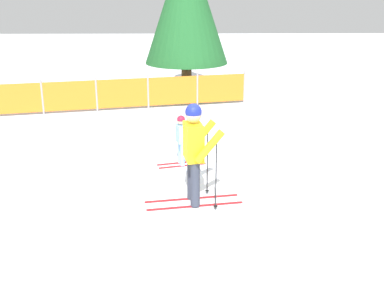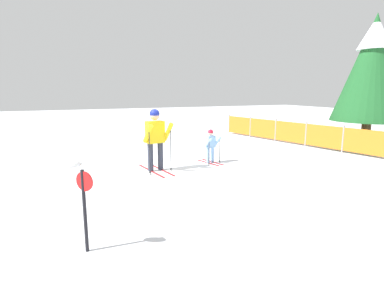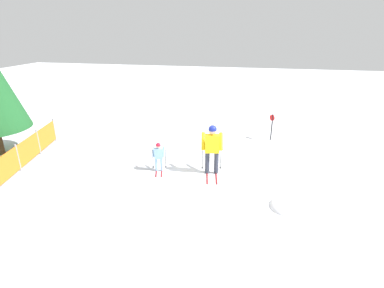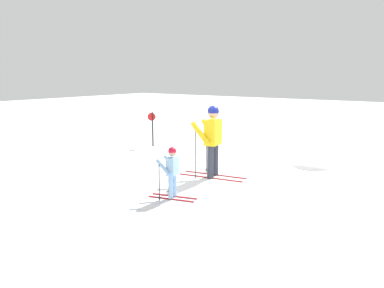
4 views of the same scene
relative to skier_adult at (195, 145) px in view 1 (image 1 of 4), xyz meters
The scene contains 5 objects.
ground_plane 1.06m from the skier_adult, 66.54° to the left, with size 60.00×60.00×0.00m, color white.
skier_adult is the anchor object (origin of this frame).
skier_child 1.92m from the skier_adult, 96.67° to the left, with size 1.03×0.55×1.07m.
safety_fence 6.87m from the skier_adult, 106.88° to the left, with size 7.56×1.73×1.02m.
snow_mound 3.10m from the skier_adult, 125.88° to the right, with size 0.98×0.83×0.39m, color white.
Camera 1 is at (-0.27, -7.74, 3.60)m, focal length 45.00 mm.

